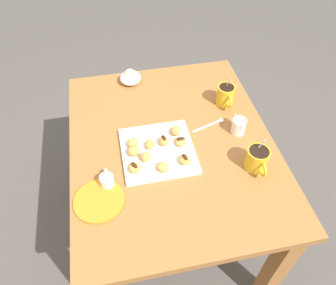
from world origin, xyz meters
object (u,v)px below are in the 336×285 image
at_px(pastry_plate_square, 158,151).
at_px(chocolate_sauce_pitcher, 107,181).
at_px(beignet_2, 181,142).
at_px(cream_pitcher_white, 239,126).
at_px(beignet_6, 150,144).
at_px(beignet_7, 175,131).
at_px(beignet_8, 146,157).
at_px(beignet_9, 163,167).
at_px(beignet_3, 133,143).
at_px(dining_table, 172,160).
at_px(coffee_mug_mustard_left, 226,95).
at_px(saucer_orange_left, 99,201).
at_px(beignet_0, 185,160).
at_px(beignet_1, 134,151).
at_px(coffee_mug_mustard_right, 257,159).
at_px(ice_cream_bowl, 130,77).
at_px(beignet_5, 134,168).
at_px(beignet_4, 164,141).

distance_m(pastry_plate_square, chocolate_sauce_pitcher, 0.25).
bearing_deg(beignet_2, cream_pitcher_white, 96.78).
height_order(beignet_6, beignet_7, beignet_7).
bearing_deg(beignet_8, pastry_plate_square, 127.87).
distance_m(pastry_plate_square, beignet_9, 0.11).
height_order(cream_pitcher_white, beignet_3, cream_pitcher_white).
distance_m(dining_table, beignet_7, 0.16).
height_order(beignet_3, beignet_8, beignet_8).
relative_size(coffee_mug_mustard_left, saucer_orange_left, 0.78).
distance_m(beignet_0, beignet_1, 0.21).
xyz_separation_m(coffee_mug_mustard_right, beignet_6, (-0.17, -0.39, -0.02)).
height_order(pastry_plate_square, beignet_0, beignet_0).
bearing_deg(beignet_1, ice_cream_bowl, 174.33).
distance_m(saucer_orange_left, beignet_5, 0.18).
bearing_deg(coffee_mug_mustard_left, dining_table, -57.20).
xyz_separation_m(cream_pitcher_white, beignet_1, (0.04, -0.46, -0.01)).
bearing_deg(coffee_mug_mustard_right, chocolate_sauce_pitcher, -92.79).
bearing_deg(chocolate_sauce_pitcher, beignet_5, 110.16).
distance_m(pastry_plate_square, cream_pitcher_white, 0.36).
height_order(dining_table, beignet_0, beignet_0).
relative_size(pastry_plate_square, beignet_6, 6.10).
bearing_deg(coffee_mug_mustard_right, beignet_0, -103.58).
bearing_deg(coffee_mug_mustard_left, chocolate_sauce_pitcher, -58.31).
bearing_deg(coffee_mug_mustard_left, beignet_5, -55.97).
bearing_deg(beignet_0, chocolate_sauce_pitcher, -83.04).
height_order(coffee_mug_mustard_left, beignet_0, coffee_mug_mustard_left).
distance_m(beignet_1, beignet_2, 0.20).
bearing_deg(beignet_2, beignet_5, -65.14).
relative_size(coffee_mug_mustard_left, cream_pitcher_white, 1.40).
relative_size(saucer_orange_left, beignet_1, 3.57).
distance_m(beignet_7, beignet_9, 0.20).
relative_size(cream_pitcher_white, beignet_3, 2.10).
relative_size(ice_cream_bowl, beignet_9, 2.04).
bearing_deg(beignet_8, beignet_9, 43.52).
bearing_deg(beignet_7, beignet_9, -26.96).
relative_size(pastry_plate_square, beignet_8, 7.00).
relative_size(pastry_plate_square, beignet_0, 5.68).
relative_size(beignet_0, beignet_3, 1.04).
xyz_separation_m(beignet_4, beignet_8, (0.07, -0.09, 0.00)).
distance_m(dining_table, cream_pitcher_white, 0.33).
relative_size(coffee_mug_mustard_right, beignet_9, 2.75).
xyz_separation_m(cream_pitcher_white, beignet_4, (0.02, -0.33, -0.01)).
bearing_deg(beignet_1, pastry_plate_square, 91.76).
distance_m(chocolate_sauce_pitcher, beignet_9, 0.22).
height_order(saucer_orange_left, beignet_8, beignet_8).
bearing_deg(beignet_9, beignet_5, -100.19).
xyz_separation_m(chocolate_sauce_pitcher, beignet_1, (-0.12, 0.12, 0.00)).
bearing_deg(coffee_mug_mustard_right, cream_pitcher_white, -179.16).
height_order(coffee_mug_mustard_left, beignet_5, coffee_mug_mustard_left).
relative_size(beignet_2, beignet_6, 1.03).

